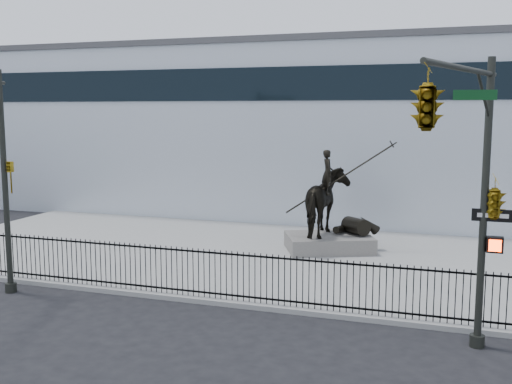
% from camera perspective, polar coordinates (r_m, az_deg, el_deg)
% --- Properties ---
extents(ground, '(120.00, 120.00, 0.00)m').
position_cam_1_polar(ground, '(17.15, -4.31, -11.88)').
color(ground, black).
rests_on(ground, ground).
extents(plaza, '(30.00, 12.00, 0.15)m').
position_cam_1_polar(plaza, '(23.46, 2.36, -6.23)').
color(plaza, gray).
rests_on(plaza, ground).
extents(building, '(44.00, 14.00, 9.00)m').
position_cam_1_polar(building, '(35.45, 8.29, 5.71)').
color(building, white).
rests_on(building, ground).
extents(picket_fence, '(22.10, 0.10, 1.50)m').
position_cam_1_polar(picket_fence, '(17.98, -2.79, -7.91)').
color(picket_fence, black).
rests_on(picket_fence, plaza).
extents(statue_plinth, '(3.97, 3.45, 0.62)m').
position_cam_1_polar(statue_plinth, '(24.37, 6.96, -4.81)').
color(statue_plinth, '#5B5753').
rests_on(statue_plinth, plaza).
extents(equestrian_statue, '(3.92, 3.32, 3.62)m').
position_cam_1_polar(equestrian_statue, '(24.08, 7.17, -1.04)').
color(equestrian_statue, black).
rests_on(equestrian_statue, statue_plinth).
extents(traffic_signal_right, '(2.17, 6.86, 7.00)m').
position_cam_1_polar(traffic_signal_right, '(12.90, 19.20, 3.25)').
color(traffic_signal_right, '#242721').
rests_on(traffic_signal_right, ground).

